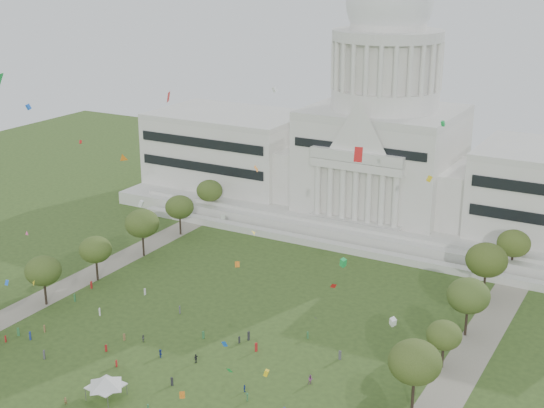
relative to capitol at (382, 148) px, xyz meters
The scene contains 24 objects.
ground 115.76m from the capitol, 90.00° to the right, with size 400.00×400.00×0.00m, color #33491D.
capitol is the anchor object (origin of this frame).
path_left 98.93m from the capitol, 119.87° to the right, with size 8.00×160.00×0.04m, color gray.
path_right 98.93m from the capitol, 60.13° to the right, with size 8.00×160.00×0.04m, color gray.
row_tree_l_2 107.19m from the capitol, 115.07° to the right, with size 8.42×8.42×11.97m.
row_tree_r_2 106.56m from the capitol, 65.33° to the right, with size 9.55×9.55×13.58m.
row_tree_l_3 92.14m from the capitol, 118.96° to the right, with size 8.12×8.12×11.55m.
row_tree_r_3 91.98m from the capitol, 60.70° to the right, with size 7.01×7.01×9.98m.
row_tree_l_4 76.50m from the capitol, 125.78° to the right, with size 9.29×9.29×13.21m.
row_tree_r_4 78.81m from the capitol, 54.84° to the right, with size 9.19×9.19×13.06m.
row_tree_l_5 63.64m from the capitol, 136.72° to the right, with size 8.33×8.33×11.85m.
row_tree_r_5 62.67m from the capitol, 44.94° to the right, with size 9.82×9.82×13.96m.
row_tree_l_6 54.69m from the capitol, 152.45° to the right, with size 8.19×8.19×11.64m.
row_tree_r_6 54.32m from the capitol, 28.99° to the right, with size 8.42×8.42×11.97m.
event_tent 121.47m from the capitol, 93.04° to the right, with size 8.54×8.54×4.42m.
person_2 102.65m from the capitol, 75.90° to the right, with size 0.96×0.59×1.98m, color #994C8C.
person_3 111.57m from the capitol, 81.14° to the right, with size 1.11×0.57×1.72m, color #33723F.
person_4 103.60m from the capitol, 89.51° to the right, with size 1.14×0.62×1.95m, color #26262B.
person_5 105.46m from the capitol, 93.74° to the right, with size 1.64×0.65×1.77m, color navy.
person_7 127.59m from the capitol, 95.17° to the right, with size 0.57×0.42×1.57m, color olive.
person_8 102.74m from the capitol, 97.94° to the right, with size 0.77×0.47×1.58m, color #4C4C51.
person_10 108.98m from the capitol, 82.00° to the right, with size 0.86×0.47×1.47m, color navy.
distant_crowd 101.36m from the capitol, 97.99° to the right, with size 67.95×39.41×1.95m.
kite_swarm 106.88m from the capitol, 89.17° to the right, with size 91.25×101.57×53.50m.
Camera 1 is at (79.52, -97.54, 77.40)m, focal length 50.00 mm.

